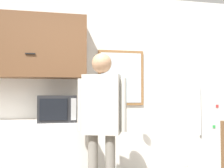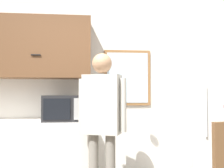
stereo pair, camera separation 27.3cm
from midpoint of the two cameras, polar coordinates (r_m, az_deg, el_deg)
back_wall at (r=3.64m, az=-2.05°, el=-0.37°), size 6.00×0.06×2.70m
counter at (r=3.50m, az=-21.12°, el=-15.14°), size 2.15×0.63×0.88m
upper_cabinets at (r=3.59m, az=-20.23°, el=7.84°), size 2.15×0.39×0.82m
microwave at (r=3.26m, az=-8.98°, el=-5.47°), size 0.46×0.41×0.33m
person at (r=2.77m, az=0.53°, el=-6.57°), size 0.52×0.35×1.68m
refrigerator at (r=3.72m, az=23.19°, el=-7.48°), size 0.74×0.71×1.76m
window at (r=3.67m, az=5.65°, el=1.44°), size 0.68×0.05×0.81m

